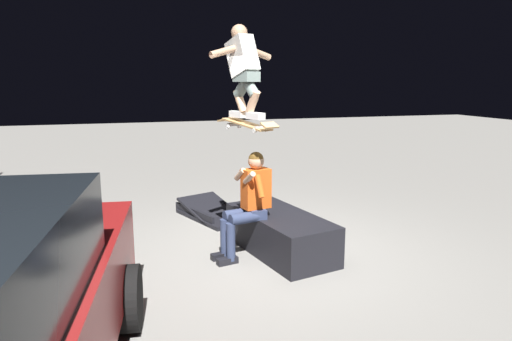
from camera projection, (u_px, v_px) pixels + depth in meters
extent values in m
plane|color=gray|center=(270.00, 253.00, 5.91)|extent=(40.00, 40.00, 0.00)
cube|color=black|center=(280.00, 233.00, 5.91)|extent=(1.80, 1.09, 0.51)
cube|color=#2D3856|center=(256.00, 212.00, 5.75)|extent=(0.32, 0.20, 0.12)
cube|color=#D15119|center=(256.00, 188.00, 5.69)|extent=(0.27, 0.37, 0.50)
sphere|color=tan|center=(256.00, 161.00, 5.62)|extent=(0.20, 0.20, 0.20)
sphere|color=brown|center=(256.00, 159.00, 5.62)|extent=(0.19, 0.19, 0.19)
cylinder|color=#D15119|center=(260.00, 186.00, 5.47)|extent=(0.20, 0.12, 0.29)
cylinder|color=tan|center=(249.00, 178.00, 5.47)|extent=(0.25, 0.12, 0.19)
cylinder|color=#D15119|center=(244.00, 180.00, 5.82)|extent=(0.20, 0.12, 0.29)
cylinder|color=tan|center=(240.00, 174.00, 5.68)|extent=(0.25, 0.12, 0.19)
cylinder|color=#2D3856|center=(245.00, 218.00, 5.58)|extent=(0.22, 0.42, 0.14)
cylinder|color=#2D3856|center=(231.00, 242.00, 5.54)|extent=(0.11, 0.11, 0.47)
cube|color=black|center=(227.00, 261.00, 5.56)|extent=(0.15, 0.28, 0.08)
cylinder|color=#2D3856|center=(239.00, 214.00, 5.73)|extent=(0.22, 0.42, 0.14)
cylinder|color=#2D3856|center=(225.00, 238.00, 5.69)|extent=(0.11, 0.11, 0.47)
cube|color=black|center=(221.00, 256.00, 5.72)|extent=(0.15, 0.28, 0.08)
cube|color=#AD8451|center=(246.00, 124.00, 5.57)|extent=(0.82, 0.47, 0.11)
cube|color=#AD8451|center=(226.00, 120.00, 5.91)|extent=(0.18, 0.23, 0.04)
cube|color=#AD8451|center=(270.00, 125.00, 5.21)|extent=(0.18, 0.23, 0.07)
cube|color=#99999E|center=(234.00, 124.00, 5.79)|extent=(0.12, 0.17, 0.04)
cylinder|color=white|center=(228.00, 127.00, 5.74)|extent=(0.06, 0.05, 0.05)
cylinder|color=white|center=(239.00, 126.00, 5.85)|extent=(0.06, 0.05, 0.05)
cube|color=#99999E|center=(261.00, 128.00, 5.35)|extent=(0.12, 0.17, 0.04)
cylinder|color=white|center=(254.00, 131.00, 5.30)|extent=(0.06, 0.05, 0.05)
cylinder|color=white|center=(266.00, 130.00, 5.41)|extent=(0.06, 0.05, 0.05)
cube|color=white|center=(238.00, 114.00, 5.69)|extent=(0.28, 0.18, 0.08)
cube|color=white|center=(255.00, 116.00, 5.41)|extent=(0.28, 0.18, 0.08)
cylinder|color=tan|center=(240.00, 102.00, 5.61)|extent=(0.26, 0.18, 0.31)
cylinder|color=slate|center=(244.00, 85.00, 5.52)|extent=(0.36, 0.24, 0.33)
cylinder|color=tan|center=(253.00, 102.00, 5.42)|extent=(0.26, 0.18, 0.31)
cylinder|color=slate|center=(249.00, 85.00, 5.43)|extent=(0.36, 0.24, 0.33)
cube|color=slate|center=(246.00, 77.00, 5.46)|extent=(0.35, 0.29, 0.12)
cube|color=silver|center=(242.00, 56.00, 5.47)|extent=(0.50, 0.36, 0.52)
sphere|color=tan|center=(239.00, 33.00, 5.46)|extent=(0.20, 0.20, 0.20)
cylinder|color=tan|center=(226.00, 51.00, 5.35)|extent=(0.23, 0.45, 0.19)
cylinder|color=tan|center=(256.00, 52.00, 5.61)|extent=(0.23, 0.45, 0.19)
cube|color=black|center=(214.00, 216.00, 7.47)|extent=(1.46, 1.14, 0.06)
cube|color=black|center=(214.00, 212.00, 7.45)|extent=(1.41, 1.12, 0.35)
cube|color=black|center=(194.00, 214.00, 7.36)|extent=(1.09, 0.45, 0.17)
cube|color=black|center=(234.00, 211.00, 7.55)|extent=(1.09, 0.45, 0.17)
cylinder|color=black|center=(128.00, 298.00, 4.05)|extent=(0.62, 0.30, 0.60)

